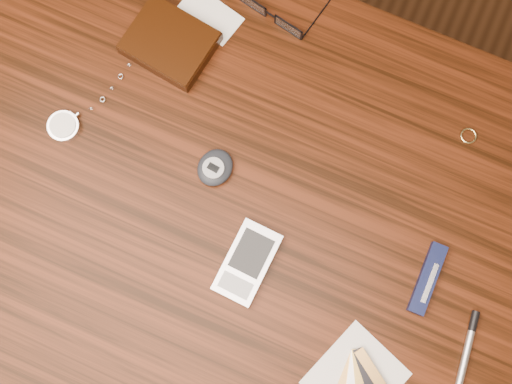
% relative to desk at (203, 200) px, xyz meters
% --- Properties ---
extents(ground, '(3.80, 3.80, 0.00)m').
position_rel_desk_xyz_m(ground, '(0.00, 0.00, -0.65)').
color(ground, '#472814').
rests_on(ground, ground).
extents(desk, '(1.00, 0.70, 0.75)m').
position_rel_desk_xyz_m(desk, '(0.00, 0.00, 0.00)').
color(desk, '#3C1709').
rests_on(desk, ground).
extents(wallet_and_card, '(0.15, 0.16, 0.03)m').
position_rel_desk_xyz_m(wallet_and_card, '(-0.12, 0.18, 0.11)').
color(wallet_and_card, black).
rests_on(wallet_and_card, desk).
extents(eyeglasses, '(0.13, 0.13, 0.02)m').
position_rel_desk_xyz_m(eyeglasses, '(-0.01, 0.28, 0.11)').
color(eyeglasses, black).
rests_on(eyeglasses, desk).
extents(gold_ring, '(0.03, 0.03, 0.00)m').
position_rel_desk_xyz_m(gold_ring, '(0.32, 0.22, 0.10)').
color(gold_ring, '#E7C776').
rests_on(gold_ring, desk).
extents(pocket_watch, '(0.11, 0.35, 0.01)m').
position_rel_desk_xyz_m(pocket_watch, '(-0.21, 0.02, 0.11)').
color(pocket_watch, silver).
rests_on(pocket_watch, desk).
extents(pda_phone, '(0.06, 0.11, 0.02)m').
position_rel_desk_xyz_m(pda_phone, '(0.11, -0.07, 0.11)').
color(pda_phone, '#B3B4B8').
rests_on(pda_phone, desk).
extents(pedometer, '(0.05, 0.06, 0.02)m').
position_rel_desk_xyz_m(pedometer, '(0.01, 0.03, 0.11)').
color(pedometer, black).
rests_on(pedometer, desk).
extents(pocket_knife, '(0.02, 0.10, 0.01)m').
position_rel_desk_xyz_m(pocket_knife, '(0.34, 0.01, 0.11)').
color(pocket_knife, '#0B1436').
rests_on(pocket_knife, desk).
extents(silver_pen, '(0.02, 0.12, 0.01)m').
position_rel_desk_xyz_m(silver_pen, '(0.42, -0.06, 0.11)').
color(silver_pen, '#B2B3B7').
rests_on(silver_pen, desk).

